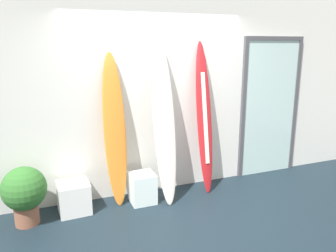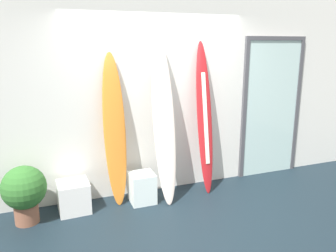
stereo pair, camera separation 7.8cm
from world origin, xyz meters
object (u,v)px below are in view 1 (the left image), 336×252
Objects in this scene: display_block_center at (74,197)px; glass_door at (270,105)px; surfboard_ivory at (164,122)px; potted_plant at (24,192)px; display_block_left at (142,188)px; surfboard_crimson at (204,119)px; surfboard_sunset at (115,132)px.

glass_door is at bearing 4.34° from display_block_center.
potted_plant is (-1.77, -0.04, -0.68)m from surfboard_ivory.
display_block_left is 0.18× the size of glass_door.
display_block_left is at bearing -172.47° from glass_door.
surfboard_ivory is 1.02× the size of surfboard_crimson.
glass_door is at bearing 5.17° from potted_plant.
surfboard_crimson is at bearing 0.67° from display_block_center.
surfboard_crimson is at bearing -170.48° from glass_door.
surfboard_ivory reaches higher than display_block_center.
glass_door is (1.30, 0.22, 0.08)m from surfboard_crimson.
surfboard_ivory is at bearing 1.42° from potted_plant.
glass_door is (2.26, 0.30, 0.94)m from display_block_left.
display_block_center is at bearing 177.52° from surfboard_ivory.
display_block_center is at bearing -175.66° from glass_door.
display_block_center is 3.30m from glass_door.
surfboard_crimson is at bearing 6.59° from surfboard_ivory.
display_block_left is 1.47m from potted_plant.
surfboard_ivory is 0.99× the size of glass_door.
surfboard_sunset reaches higher than potted_plant.
surfboard_crimson is 1.29m from display_block_left.
display_block_center is at bearing -172.76° from surfboard_sunset.
surfboard_sunset is 0.93× the size of surfboard_crimson.
surfboard_sunset is 0.91× the size of glass_door.
surfboard_sunset is at bearing 8.49° from potted_plant.
surfboard_crimson reaches higher than display_block_center.
surfboard_sunset is 4.95× the size of display_block_left.
surfboard_ivory reaches higher than potted_plant.
surfboard_sunset is at bearing -176.31° from glass_door.
surfboard_ivory is at bearing -171.45° from glass_door.
surfboard_crimson reaches higher than surfboard_sunset.
display_block_center is (-0.58, -0.07, -0.79)m from surfboard_sunset.
display_block_left is at bearing -3.80° from display_block_center.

